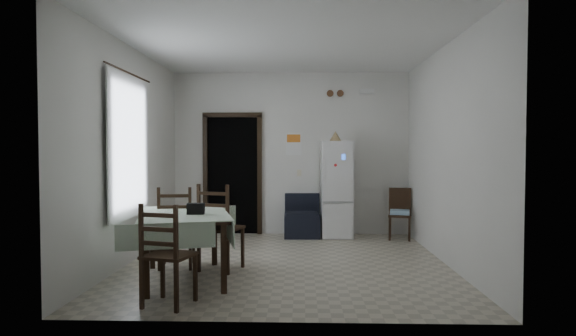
# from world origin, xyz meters

# --- Properties ---
(ground) EXTENTS (4.50, 4.50, 0.00)m
(ground) POSITION_xyz_m (0.00, 0.00, 0.00)
(ground) COLOR #A79E88
(ground) RESTS_ON ground
(ceiling) EXTENTS (4.20, 4.50, 0.02)m
(ceiling) POSITION_xyz_m (0.00, 0.00, 2.90)
(ceiling) COLOR white
(ceiling) RESTS_ON ground
(wall_back) EXTENTS (4.20, 0.02, 2.90)m
(wall_back) POSITION_xyz_m (0.00, 2.25, 1.45)
(wall_back) COLOR silver
(wall_back) RESTS_ON ground
(wall_front) EXTENTS (4.20, 0.02, 2.90)m
(wall_front) POSITION_xyz_m (0.00, -2.25, 1.45)
(wall_front) COLOR silver
(wall_front) RESTS_ON ground
(wall_left) EXTENTS (0.02, 4.50, 2.90)m
(wall_left) POSITION_xyz_m (-2.10, 0.00, 1.45)
(wall_left) COLOR silver
(wall_left) RESTS_ON ground
(wall_right) EXTENTS (0.02, 4.50, 2.90)m
(wall_right) POSITION_xyz_m (2.10, 0.00, 1.45)
(wall_right) COLOR silver
(wall_right) RESTS_ON ground
(doorway) EXTENTS (1.06, 0.52, 2.22)m
(doorway) POSITION_xyz_m (-1.05, 2.45, 1.06)
(doorway) COLOR black
(doorway) RESTS_ON ground
(window_recess) EXTENTS (0.10, 1.20, 1.60)m
(window_recess) POSITION_xyz_m (-2.15, -0.20, 1.55)
(window_recess) COLOR silver
(window_recess) RESTS_ON ground
(curtain) EXTENTS (0.02, 1.45, 1.85)m
(curtain) POSITION_xyz_m (-2.04, -0.20, 1.55)
(curtain) COLOR silver
(curtain) RESTS_ON ground
(curtain_rod) EXTENTS (0.02, 1.60, 0.02)m
(curtain_rod) POSITION_xyz_m (-2.03, -0.20, 2.50)
(curtain_rod) COLOR black
(curtain_rod) RESTS_ON ground
(calendar) EXTENTS (0.28, 0.02, 0.40)m
(calendar) POSITION_xyz_m (0.05, 2.24, 1.62)
(calendar) COLOR white
(calendar) RESTS_ON ground
(calendar_image) EXTENTS (0.24, 0.01, 0.14)m
(calendar_image) POSITION_xyz_m (0.05, 2.23, 1.72)
(calendar_image) COLOR orange
(calendar_image) RESTS_ON ground
(light_switch) EXTENTS (0.08, 0.02, 0.12)m
(light_switch) POSITION_xyz_m (0.15, 2.24, 1.10)
(light_switch) COLOR beige
(light_switch) RESTS_ON ground
(vent_left) EXTENTS (0.12, 0.03, 0.12)m
(vent_left) POSITION_xyz_m (0.70, 2.23, 2.52)
(vent_left) COLOR brown
(vent_left) RESTS_ON ground
(vent_right) EXTENTS (0.12, 0.03, 0.12)m
(vent_right) POSITION_xyz_m (0.88, 2.23, 2.52)
(vent_right) COLOR brown
(vent_right) RESTS_ON ground
(emergency_light) EXTENTS (0.25, 0.07, 0.09)m
(emergency_light) POSITION_xyz_m (1.35, 2.21, 2.55)
(emergency_light) COLOR white
(emergency_light) RESTS_ON ground
(fridge) EXTENTS (0.55, 0.55, 1.66)m
(fridge) POSITION_xyz_m (0.80, 1.93, 0.83)
(fridge) COLOR silver
(fridge) RESTS_ON ground
(tan_cone) EXTENTS (0.22, 0.22, 0.17)m
(tan_cone) POSITION_xyz_m (0.77, 1.87, 1.75)
(tan_cone) COLOR tan
(tan_cone) RESTS_ON fridge
(navy_seat) EXTENTS (0.63, 0.61, 0.74)m
(navy_seat) POSITION_xyz_m (0.20, 1.93, 0.37)
(navy_seat) COLOR black
(navy_seat) RESTS_ON ground
(corner_chair) EXTENTS (0.44, 0.44, 0.86)m
(corner_chair) POSITION_xyz_m (1.85, 1.74, 0.43)
(corner_chair) COLOR black
(corner_chair) RESTS_ON ground
(dining_table) EXTENTS (1.33, 1.69, 0.78)m
(dining_table) POSITION_xyz_m (-1.16, -0.89, 0.39)
(dining_table) COLOR #A9BFA3
(dining_table) RESTS_ON ground
(black_bag) EXTENTS (0.20, 0.12, 0.12)m
(black_bag) POSITION_xyz_m (-1.00, -0.98, 0.84)
(black_bag) COLOR black
(black_bag) RESTS_ON dining_table
(dining_chair_far_left) EXTENTS (0.50, 0.50, 1.04)m
(dining_chair_far_left) POSITION_xyz_m (-1.41, -0.29, 0.52)
(dining_chair_far_left) COLOR black
(dining_chair_far_left) RESTS_ON ground
(dining_chair_far_right) EXTENTS (0.60, 0.60, 1.09)m
(dining_chair_far_right) POSITION_xyz_m (-0.81, -0.41, 0.54)
(dining_chair_far_right) COLOR black
(dining_chair_far_right) RESTS_ON ground
(dining_chair_near_head) EXTENTS (0.53, 0.53, 1.00)m
(dining_chair_near_head) POSITION_xyz_m (-1.08, -1.81, 0.50)
(dining_chair_near_head) COLOR black
(dining_chair_near_head) RESTS_ON ground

